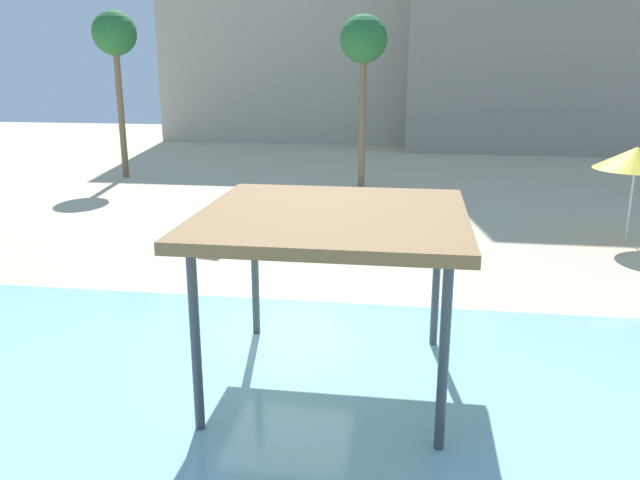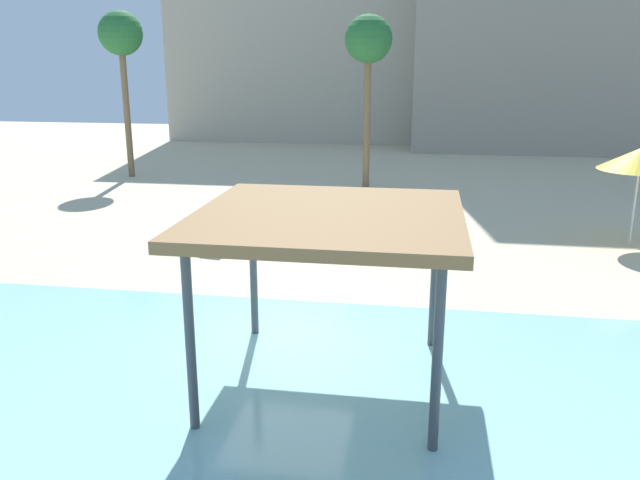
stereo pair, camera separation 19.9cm
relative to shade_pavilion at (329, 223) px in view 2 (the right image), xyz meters
name	(u,v)px [view 2 (the right image)]	position (x,y,z in m)	size (l,w,h in m)	color
ground_plane	(287,330)	(-1.12, 2.00, -2.71)	(80.00, 80.00, 0.00)	beige
shade_pavilion	(329,223)	(0.00, 0.00, 0.00)	(4.07, 4.07, 2.89)	#42474C
lounge_chair_1	(228,235)	(-4.02, 7.54, -2.38)	(0.92, 1.97, 0.74)	white
palm_tree_1	(121,38)	(-11.78, 17.85, 3.35)	(1.90, 1.90, 7.21)	brown
palm_tree_2	(368,44)	(-0.97, 17.14, 3.06)	(1.90, 1.90, 6.91)	brown
hotel_block_0	(308,20)	(-6.96, 36.79, 5.13)	(16.50, 11.90, 15.67)	#B2A893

